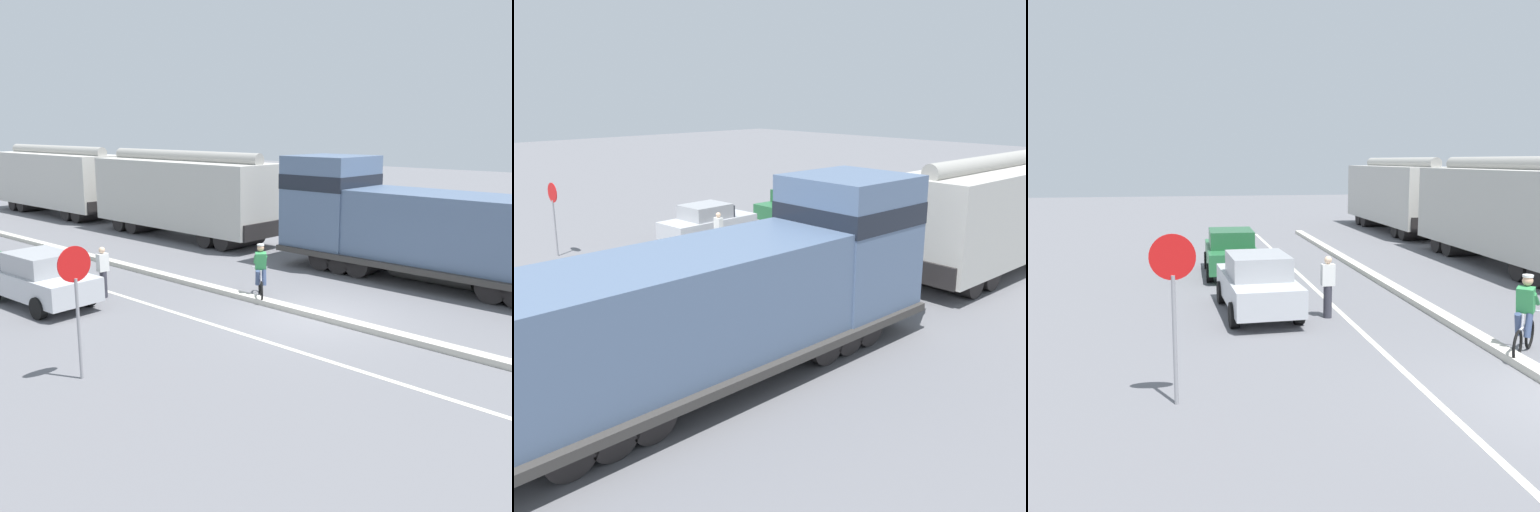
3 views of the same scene
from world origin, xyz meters
The scene contains 10 objects.
ground_plane centered at (0.00, 0.00, 0.00)m, with size 120.00×120.00×0.00m, color slate.
median_curb centered at (0.00, 6.00, 0.08)m, with size 0.36×36.00×0.16m, color beige.
lane_stripe centered at (-2.40, 6.00, 0.00)m, with size 0.14×36.00×0.01m, color silver.
locomotive centered at (5.76, 0.12, 1.80)m, with size 3.10×11.61×4.20m.
hopper_car_lead centered at (5.76, 12.27, 2.08)m, with size 2.90×10.60×4.18m.
parked_car_silver centered at (-4.60, 6.90, 0.82)m, with size 1.97×4.27×1.62m.
parked_car_green centered at (-4.80, 12.52, 0.82)m, with size 1.90×4.23×1.62m.
cyclist centered at (0.41, 2.46, 0.82)m, with size 1.25×1.26×1.71m.
stop_sign centered at (-6.74, 1.16, 2.02)m, with size 0.76×0.08×2.88m.
pedestrian_by_cars centered at (-2.87, 6.13, 0.85)m, with size 0.34×0.22×1.62m.
Camera 2 is at (15.46, -8.20, 6.30)m, focal length 42.00 mm.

